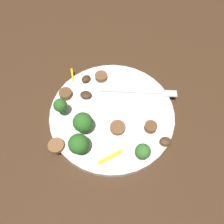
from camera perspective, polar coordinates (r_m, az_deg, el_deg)
ground_plane at (r=0.49m, az=0.00°, el=-1.01°), size 1.40×1.40×0.00m
plate at (r=0.48m, az=0.00°, el=-0.51°), size 0.28×0.28×0.02m
fork at (r=0.51m, az=8.90°, el=5.26°), size 0.18×0.02×0.00m
broccoli_floret_0 at (r=0.43m, az=-7.90°, el=-2.81°), size 0.04×0.04×0.05m
broccoli_floret_1 at (r=0.41m, az=-9.01°, el=-8.55°), size 0.04×0.04×0.05m
broccoli_floret_2 at (r=0.46m, az=-13.75°, el=1.63°), size 0.03×0.03×0.05m
broccoli_floret_3 at (r=0.42m, az=8.33°, el=-10.54°), size 0.03×0.03×0.04m
sausage_slice_0 at (r=0.51m, az=-12.42°, el=4.80°), size 0.04×0.04×0.01m
sausage_slice_1 at (r=0.45m, az=-14.83°, el=-8.80°), size 0.05×0.05×0.01m
sausage_slice_2 at (r=0.46m, az=10.40°, el=-3.99°), size 0.04×0.04×0.01m
sausage_slice_3 at (r=0.53m, az=-2.95°, el=9.54°), size 0.04×0.04×0.01m
sausage_slice_4 at (r=0.45m, az=1.55°, el=-4.27°), size 0.05×0.05×0.01m
mushroom_0 at (r=0.45m, az=14.26°, el=-7.77°), size 0.03×0.02×0.01m
mushroom_1 at (r=0.50m, az=-7.06°, el=4.61°), size 0.03×0.02×0.01m
mushroom_2 at (r=0.53m, az=-7.02°, el=8.88°), size 0.03×0.03×0.01m
pepper_strip_0 at (r=0.55m, az=-10.66°, el=9.92°), size 0.01×0.04×0.00m
pepper_strip_1 at (r=0.43m, az=-0.64°, el=-12.11°), size 0.05×0.03×0.00m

